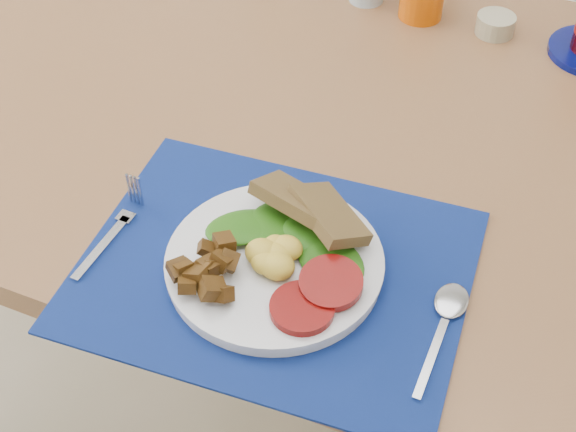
# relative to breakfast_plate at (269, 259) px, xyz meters

# --- Properties ---
(table) EXTENTS (1.40, 0.90, 0.75)m
(table) POSITION_rel_breakfast_plate_xyz_m (-0.13, 0.31, -0.10)
(table) COLOR brown
(table) RESTS_ON ground
(placemat) EXTENTS (0.47, 0.38, 0.00)m
(placemat) POSITION_rel_breakfast_plate_xyz_m (0.00, 0.00, -0.02)
(placemat) COLOR #041132
(placemat) RESTS_ON table
(breakfast_plate) EXTENTS (0.25, 0.25, 0.06)m
(breakfast_plate) POSITION_rel_breakfast_plate_xyz_m (0.00, 0.00, 0.00)
(breakfast_plate) COLOR silver
(breakfast_plate) RESTS_ON placemat
(fork) EXTENTS (0.02, 0.16, 0.00)m
(fork) POSITION_rel_breakfast_plate_xyz_m (-0.20, -0.01, -0.02)
(fork) COLOR #B2B5BA
(fork) RESTS_ON placemat
(spoon) EXTENTS (0.04, 0.16, 0.00)m
(spoon) POSITION_rel_breakfast_plate_xyz_m (0.21, 0.01, -0.02)
(spoon) COLOR #B2B5BA
(spoon) RESTS_ON placemat
(ramekin) EXTENTS (0.06, 0.06, 0.03)m
(ramekin) POSITION_rel_breakfast_plate_xyz_m (0.13, 0.61, -0.01)
(ramekin) COLOR tan
(ramekin) RESTS_ON table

